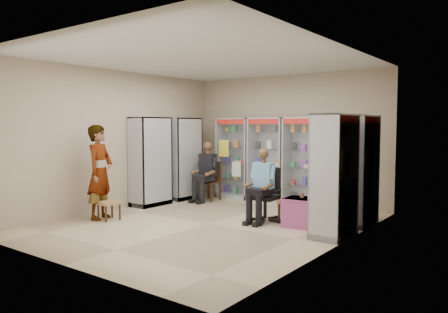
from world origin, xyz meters
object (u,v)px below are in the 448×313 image
Objects in this scene: cabinet_back_mid at (268,160)px; standing_man at (100,172)px; pink_trunk at (300,212)px; office_chair at (265,195)px; woven_stool_a at (290,210)px; woven_stool_b at (109,211)px; cabinet_back_left at (236,158)px; wooden_chair at (210,181)px; cabinet_left_far at (183,159)px; cabinet_right_near at (334,176)px; cabinet_back_right at (305,162)px; seated_shopkeeper at (264,188)px; cabinet_left_near at (150,161)px; cabinet_right_far at (358,170)px.

standing_man is (-1.60, -3.64, -0.09)m from cabinet_back_mid.
office_chair is at bearing -179.14° from pink_trunk.
woven_stool_a is 3.45m from woven_stool_b.
cabinet_back_left is 0.95m from cabinet_back_mid.
cabinet_back_left is 2.84m from office_chair.
wooden_chair is 0.52× the size of standing_man.
cabinet_back_mid is at bearing 116.32° from cabinet_left_far.
cabinet_left_far is at bearing 73.75° from cabinet_right_near.
office_chair is 3.22m from standing_man.
cabinet_back_right is 1.00× the size of cabinet_right_near.
cabinet_back_right is 4.37m from woven_stool_b.
cabinet_back_right is 2.22m from pink_trunk.
cabinet_right_near is at bearing -53.84° from cabinet_back_right.
seated_shopkeeper is 3.17m from standing_man.
cabinet_back_mid is 1.00× the size of cabinet_left_far.
woven_stool_b is (-3.95, -1.39, -0.82)m from cabinet_right_near.
wooden_chair is at bearing 152.39° from cabinet_left_near.
standing_man is (-3.08, -1.97, 0.70)m from woven_stool_a.
woven_stool_a is at bearing -34.45° from cabinet_back_left.
cabinet_right_near is 2.13× the size of wooden_chair.
cabinet_right_far is 5.49× the size of woven_stool_b.
standing_man is (-4.18, -1.41, -0.09)m from cabinet_right_near.
cabinet_back_left is 1.54× the size of seated_shopkeeper.
cabinet_back_mid is (0.95, 0.00, 0.00)m from cabinet_back_left.
cabinet_back_right is 3.48m from cabinet_left_near.
office_chair reaches higher than pink_trunk.
office_chair is at bearing 34.77° from woven_stool_b.
cabinet_back_left is 1.00× the size of cabinet_left_near.
standing_man is at bearing -175.02° from woven_stool_b.
woven_stool_a is (2.43, -1.67, -0.78)m from cabinet_back_left.
cabinet_back_mid and cabinet_right_far have the same top height.
cabinet_back_left is at bearing 134.77° from seated_shopkeeper.
cabinet_right_near is at bearing -21.64° from wooden_chair.
cabinet_right_far is (1.63, -1.13, 0.00)m from cabinet_back_right.
woven_stool_a is (-1.10, 0.56, -0.78)m from cabinet_right_near.
standing_man reaches higher than office_chair.
cabinet_left_near is at bearing -144.35° from cabinet_back_right.
cabinet_back_mid is 2.27m from seated_shopkeeper.
pink_trunk reaches higher than woven_stool_b.
cabinet_left_far is at bearing 180.00° from cabinet_left_near.
seated_shopkeeper reaches higher than wooden_chair.
cabinet_back_right is at bearing 0.00° from cabinet_back_left.
cabinet_back_mid is 2.36m from woven_stool_a.
standing_man is (0.28, -1.61, -0.09)m from cabinet_left_near.
office_chair is 1.90× the size of pink_trunk.
cabinet_right_far is at bearing 101.41° from cabinet_left_near.
standing_man is at bearing -148.55° from office_chair.
cabinet_left_near reaches higher than woven_stool_a.
woven_stool_a is at bearing -48.40° from cabinet_back_mid.
cabinet_back_left is 3.05m from woven_stool_a.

